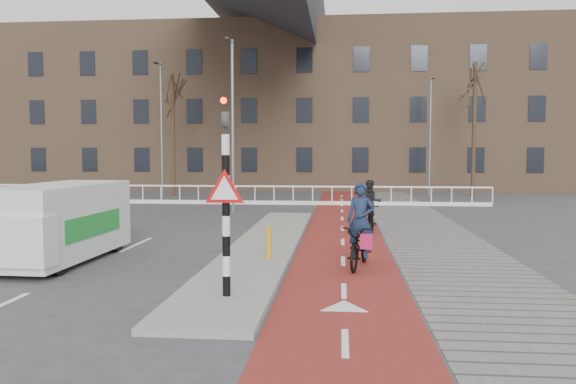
{
  "coord_description": "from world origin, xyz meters",
  "views": [
    {
      "loc": [
        1.42,
        -11.76,
        2.68
      ],
      "look_at": [
        -0.15,
        5.0,
        1.5
      ],
      "focal_mm": 35.0,
      "sensor_mm": 36.0,
      "label": 1
    }
  ],
  "objects": [
    {
      "name": "bike_lane",
      "position": [
        1.5,
        10.0,
        0.01
      ],
      "size": [
        2.5,
        60.0,
        0.01
      ],
      "primitive_type": "cube",
      "color": "maroon",
      "rests_on": "ground"
    },
    {
      "name": "ground",
      "position": [
        0.0,
        0.0,
        0.0
      ],
      "size": [
        120.0,
        120.0,
        0.0
      ],
      "primitive_type": "plane",
      "color": "#38383A",
      "rests_on": "ground"
    },
    {
      "name": "bollard",
      "position": [
        -0.3,
        1.57,
        0.52
      ],
      "size": [
        0.12,
        0.12,
        0.8
      ],
      "primitive_type": "cylinder",
      "color": "orange",
      "rests_on": "curb_island"
    },
    {
      "name": "streetlight_left",
      "position": [
        -9.45,
        21.7,
        4.05
      ],
      "size": [
        0.12,
        0.12,
        8.1
      ],
      "primitive_type": "cylinder",
      "color": "slate",
      "rests_on": "ground"
    },
    {
      "name": "cyclist_far",
      "position": [
        2.45,
        7.33,
        0.74
      ],
      "size": [
        0.76,
        1.63,
        1.75
      ],
      "rotation": [
        0.0,
        0.0,
        0.05
      ],
      "color": "black",
      "rests_on": "bike_lane"
    },
    {
      "name": "railing",
      "position": [
        -5.0,
        17.0,
        0.31
      ],
      "size": [
        28.0,
        0.1,
        0.99
      ],
      "color": "silver",
      "rests_on": "ground"
    },
    {
      "name": "traffic_signal",
      "position": [
        -0.6,
        -2.02,
        1.99
      ],
      "size": [
        0.8,
        0.8,
        3.68
      ],
      "color": "black",
      "rests_on": "curb_island"
    },
    {
      "name": "tree_right",
      "position": [
        9.49,
        23.39,
        4.08
      ],
      "size": [
        0.24,
        0.24,
        8.15
      ],
      "primitive_type": "cylinder",
      "color": "#2F2115",
      "rests_on": "ground"
    },
    {
      "name": "cyclist_near",
      "position": [
        1.89,
        1.24,
        0.68
      ],
      "size": [
        1.07,
        2.01,
        1.99
      ],
      "rotation": [
        0.0,
        0.0,
        -0.22
      ],
      "color": "black",
      "rests_on": "bike_lane"
    },
    {
      "name": "sidewalk",
      "position": [
        4.3,
        10.0,
        0.01
      ],
      "size": [
        3.0,
        60.0,
        0.01
      ],
      "primitive_type": "cube",
      "color": "slate",
      "rests_on": "ground"
    },
    {
      "name": "van",
      "position": [
        -5.45,
        1.34,
        1.0
      ],
      "size": [
        1.89,
        4.48,
        1.91
      ],
      "rotation": [
        0.0,
        0.0,
        -0.03
      ],
      "color": "silver",
      "rests_on": "ground"
    },
    {
      "name": "tree_mid",
      "position": [
        -8.89,
        22.24,
        3.76
      ],
      "size": [
        0.22,
        0.22,
        7.53
      ],
      "primitive_type": "cylinder",
      "color": "#2F2115",
      "rests_on": "ground"
    },
    {
      "name": "townhouse_row",
      "position": [
        -3.0,
        32.0,
        7.81
      ],
      "size": [
        46.0,
        10.0,
        15.9
      ],
      "color": "#7F6047",
      "rests_on": "ground"
    },
    {
      "name": "streetlight_near",
      "position": [
        -3.4,
        13.13,
        3.83
      ],
      "size": [
        0.12,
        0.12,
        7.67
      ],
      "primitive_type": "cylinder",
      "color": "slate",
      "rests_on": "ground"
    },
    {
      "name": "curb_island",
      "position": [
        -0.7,
        4.0,
        0.06
      ],
      "size": [
        1.8,
        16.0,
        0.12
      ],
      "primitive_type": "cube",
      "color": "gray",
      "rests_on": "ground"
    },
    {
      "name": "streetlight_right",
      "position": [
        7.01,
        24.22,
        3.67
      ],
      "size": [
        0.12,
        0.12,
        7.34
      ],
      "primitive_type": "cylinder",
      "color": "slate",
      "rests_on": "ground"
    }
  ]
}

